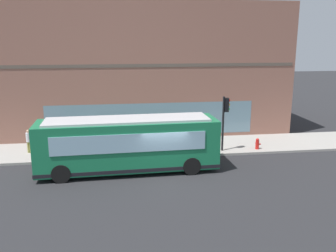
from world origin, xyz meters
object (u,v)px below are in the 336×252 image
at_px(city_bus_nearside, 128,145).
at_px(traffic_light_near_corner, 225,113).
at_px(fire_hydrant, 257,144).
at_px(pedestrian_by_light_pole, 29,140).
at_px(pedestrian_near_building_entrance, 174,136).

relative_size(city_bus_nearside, traffic_light_near_corner, 2.80).
distance_m(city_bus_nearside, fire_hydrant, 9.12).
height_order(fire_hydrant, pedestrian_by_light_pole, pedestrian_by_light_pole).
bearing_deg(fire_hydrant, city_bus_nearside, 106.47).
xyz_separation_m(city_bus_nearside, fire_hydrant, (2.57, -8.69, -1.04)).
height_order(city_bus_nearside, traffic_light_near_corner, traffic_light_near_corner).
bearing_deg(traffic_light_near_corner, pedestrian_by_light_pole, 84.35).
height_order(city_bus_nearside, pedestrian_near_building_entrance, city_bus_nearside).
bearing_deg(pedestrian_by_light_pole, city_bus_nearside, -121.50).
bearing_deg(city_bus_nearside, traffic_light_near_corner, -68.05).
height_order(city_bus_nearside, fire_hydrant, city_bus_nearside).
distance_m(city_bus_nearside, pedestrian_near_building_entrance, 4.19).
xyz_separation_m(traffic_light_near_corner, fire_hydrant, (-0.01, -2.30, -2.16)).
relative_size(pedestrian_by_light_pole, pedestrian_near_building_entrance, 0.88).
bearing_deg(pedestrian_near_building_entrance, pedestrian_by_light_pole, 83.97).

